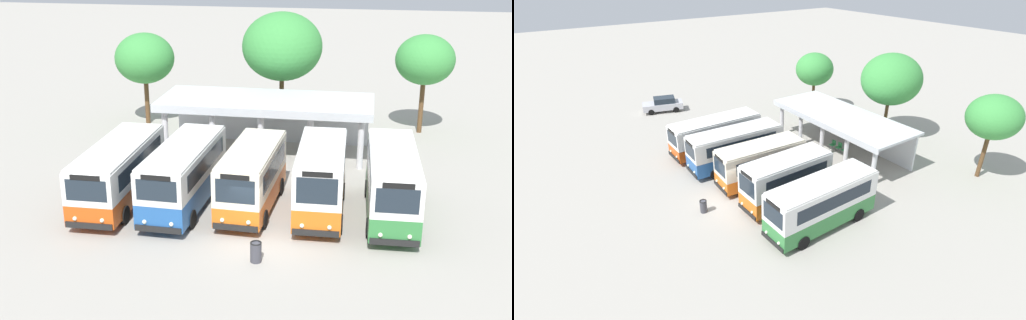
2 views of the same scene
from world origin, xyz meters
The scene contains 15 objects.
ground_plane centered at (0.00, 0.00, 0.00)m, with size 180.00×180.00×0.00m, color #A39E93.
city_bus_nearest_orange centered at (-7.64, 3.40, 1.70)m, with size 2.53×8.13×3.05m.
city_bus_second_in_row centered at (-4.27, 3.45, 1.77)m, with size 2.60×7.91×3.19m.
city_bus_middle_cream centered at (-0.91, 3.72, 1.75)m, with size 2.54×6.92×3.17m.
city_bus_fourth_amber centered at (2.46, 3.64, 1.92)m, with size 2.42×6.57×3.49m.
city_bus_fifth_blue centered at (5.83, 3.90, 1.84)m, with size 2.50×7.77×3.34m.
parked_car_flank centered at (-20.06, 3.09, 0.83)m, with size 2.87×4.65×1.62m.
terminal_canopy centered at (-1.61, 13.04, 2.58)m, with size 12.94×5.21×3.40m.
waiting_chair_end_by_column centered at (-2.00, 12.22, 0.52)m, with size 0.44×0.44×0.86m.
waiting_chair_second_from_end centered at (-1.31, 12.30, 0.52)m, with size 0.44×0.44×0.86m.
waiting_chair_middle_seat centered at (-0.62, 12.35, 0.52)m, with size 0.44×0.44×0.86m.
roadside_tree_behind_canopy centered at (-1.46, 18.31, 5.59)m, with size 5.46×5.46×7.93m.
roadside_tree_east_of_canopy centered at (8.05, 18.38, 4.97)m, with size 3.89×3.89×6.65m.
roadside_tree_west_of_canopy centered at (-10.92, 17.30, 4.66)m, with size 4.11×4.11×6.42m.
litter_bin_apron centered at (0.23, -1.64, 0.46)m, with size 0.49×0.49×0.90m.
Camera 2 is at (20.20, -9.83, 15.15)m, focal length 26.53 mm.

